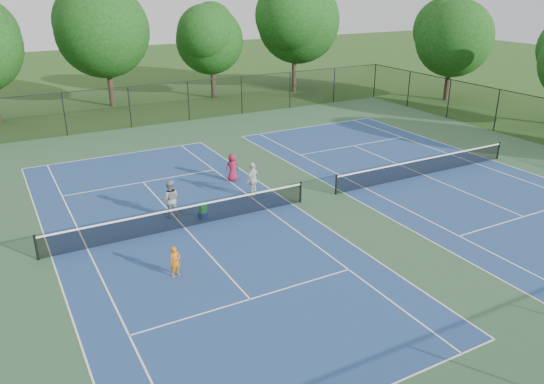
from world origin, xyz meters
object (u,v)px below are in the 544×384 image
tree_back_b (104,26)px  instructor (170,199)px  tree_side_e (453,33)px  ball_hopper (203,208)px  tree_back_c (211,36)px  tree_back_d (295,18)px  ball_crate (203,215)px  child_player (175,261)px  bystander_c (232,167)px  bystander_a (253,180)px

tree_back_b → instructor: size_ratio=5.63×
tree_side_e → ball_hopper: (-28.92, -13.47, -5.30)m
instructor → ball_hopper: (1.21, -0.85, -0.38)m
tree_back_c → ball_hopper: size_ratio=20.25×
tree_back_d → ball_crate: 30.88m
ball_crate → tree_back_b: bearing=85.7°
tree_back_d → ball_crate: bearing=-128.9°
child_player → instructor: 5.32m
tree_back_d → bystander_c: 25.87m
tree_back_d → child_player: tree_back_d is taller
bystander_a → ball_crate: bearing=-11.3°
tree_back_b → ball_crate: 26.34m
tree_back_c → child_player: tree_back_c is taller
tree_back_c → ball_hopper: 27.25m
tree_back_c → ball_crate: tree_back_c is taller
tree_back_c → instructor: size_ratio=4.72×
tree_back_c → tree_side_e: tree_side_e is taller
child_player → ball_hopper: size_ratio=2.86×
tree_back_c → bystander_a: bearing=-108.4°
tree_side_e → ball_crate: (-28.92, -13.47, -5.66)m
tree_side_e → bystander_a: (-25.75, -12.26, -4.91)m
tree_back_c → bystander_c: 22.55m
ball_hopper → tree_back_d: bearing=51.1°
tree_side_e → ball_crate: 32.40m
bystander_a → tree_side_e: bearing=173.3°
tree_back_c → ball_crate: 27.32m
bystander_a → ball_hopper: size_ratio=4.34×
tree_side_e → instructor: size_ratio=4.98×
instructor → tree_back_b: bearing=-81.3°
tree_back_c → bystander_a: size_ratio=4.66×
tree_back_b → child_player: (-4.67, -29.70, -6.00)m
tree_back_d → tree_side_e: bearing=-45.0°
tree_back_b → ball_crate: bearing=-94.3°
ball_crate → child_player: bearing=-123.1°
tree_back_c → bystander_a: (-7.75, -23.26, -4.58)m
bystander_c → tree_back_d: bearing=-124.2°
child_player → bystander_a: (5.92, 5.44, 0.31)m
tree_back_b → child_player: 30.66m
bystander_a → ball_crate: 3.47m
tree_side_e → child_player: size_ratio=7.49×
bystander_a → bystander_c: bystander_a is taller
tree_side_e → tree_back_b: bearing=156.0°
ball_hopper → tree_back_b: bearing=85.7°
ball_crate → ball_hopper: (0.00, 0.00, 0.36)m
tree_back_b → tree_back_c: (9.00, -1.00, -1.11)m
tree_back_d → bystander_a: bearing=-125.3°
tree_side_e → instructor: bearing=-157.3°
instructor → ball_hopper: bearing=160.9°
tree_back_b → tree_back_d: 17.12m
tree_back_b → ball_hopper: 26.26m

